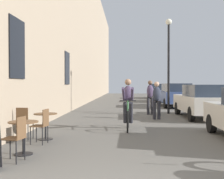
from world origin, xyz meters
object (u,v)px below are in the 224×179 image
cyclist_on_bicycle (128,105)px  parked_car_fourth (164,92)px  parked_car_third (175,95)px  pedestrian_near (157,98)px  parked_car_fifth (157,91)px  parked_car_second (202,101)px  pedestrian_mid (150,95)px  cafe_chair_near_toward_street (17,136)px  cafe_table_near (23,131)px  cafe_chair_mid_toward_street (24,121)px  street_lamp (169,54)px  cafe_chair_mid_toward_wall (42,124)px  cafe_table_mid (46,121)px

cyclist_on_bicycle → parked_car_fourth: (3.28, 15.23, -0.00)m
parked_car_third → pedestrian_near: bearing=-105.9°
parked_car_fifth → parked_car_second: bearing=-89.7°
parked_car_second → parked_car_fourth: 11.89m
pedestrian_mid → cafe_chair_near_toward_street: bearing=-110.9°
cafe_table_near → parked_car_fourth: bearing=73.5°
parked_car_fourth → parked_car_fifth: (0.02, 5.96, 0.01)m
cafe_chair_near_toward_street → cafe_chair_mid_toward_street: (-0.65, 2.17, 0.00)m
cafe_table_near → parked_car_second: parked_car_second is taller
cafe_chair_mid_toward_street → pedestrian_mid: (4.02, 6.66, 0.45)m
pedestrian_mid → street_lamp: bearing=24.2°
cafe_table_near → street_lamp: size_ratio=0.15×
cyclist_on_bicycle → parked_car_third: (3.25, 9.70, 0.01)m
cafe_table_near → parked_car_fourth: 19.63m
cafe_table_near → cafe_chair_near_toward_street: size_ratio=0.81×
pedestrian_near → parked_car_second: bearing=15.8°
cafe_chair_mid_toward_wall → pedestrian_mid: bearing=64.8°
cafe_chair_mid_toward_street → parked_car_second: size_ratio=0.21×
cafe_chair_near_toward_street → street_lamp: street_lamp is taller
cafe_chair_near_toward_street → cafe_table_mid: 2.25m
cafe_table_mid → pedestrian_mid: 7.44m
cyclist_on_bicycle → parked_car_fourth: cyclist_on_bicycle is taller
cyclist_on_bicycle → parked_car_second: (3.38, 3.34, -0.03)m
cafe_chair_mid_toward_street → parked_car_fourth: parked_car_fourth is taller
cafe_chair_near_toward_street → parked_car_second: 9.37m
cafe_table_near → cafe_chair_mid_toward_wall: bearing=85.9°
cafe_chair_near_toward_street → cafe_chair_mid_toward_wall: 1.67m
pedestrian_near → parked_car_third: 7.23m
pedestrian_mid → cafe_chair_mid_toward_wall: bearing=-115.2°
parked_car_second → parked_car_third: (-0.14, 6.35, 0.04)m
parked_car_third → parked_car_fourth: parked_car_third is taller
parked_car_third → parked_car_fourth: bearing=89.7°
cafe_table_near → pedestrian_near: 7.28m
cyclist_on_bicycle → cafe_chair_mid_toward_wall: bearing=-131.6°
parked_car_second → parked_car_fifth: parked_car_fifth is taller
street_lamp → parked_car_fourth: street_lamp is taller
parked_car_fourth → parked_car_second: bearing=-89.5°
pedestrian_near → cyclist_on_bicycle: bearing=-114.8°
cafe_chair_near_toward_street → parked_car_fourth: parked_car_fourth is taller
cafe_table_near → cafe_chair_mid_toward_wall: cafe_chair_mid_toward_wall is taller
pedestrian_near → parked_car_fourth: pedestrian_near is taller
cyclist_on_bicycle → parked_car_fourth: size_ratio=0.40×
cafe_chair_mid_toward_street → parked_car_fifth: bearing=75.1°
parked_car_third → parked_car_fourth: 5.53m
pedestrian_mid → parked_car_fifth: size_ratio=0.38×
cafe_chair_near_toward_street → parked_car_fifth: parked_car_fifth is taller
pedestrian_near → cafe_chair_mid_toward_street: bearing=-131.2°
parked_car_third → cafe_chair_mid_toward_street: bearing=-117.6°
cafe_table_mid → parked_car_third: size_ratio=0.16×
cafe_chair_mid_toward_wall → cyclist_on_bicycle: cyclist_on_bicycle is taller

